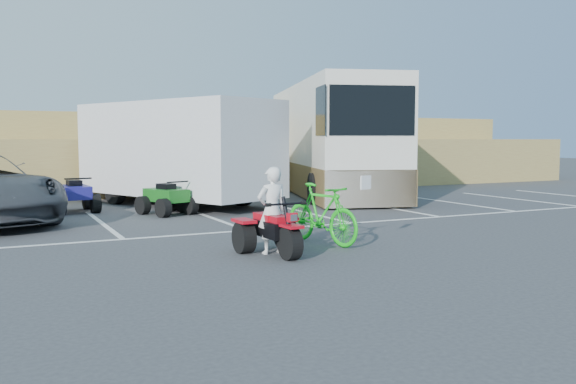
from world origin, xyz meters
name	(u,v)px	position (x,y,z in m)	size (l,w,h in m)	color
ground	(296,248)	(0.00, 0.00, 0.00)	(100.00, 100.00, 0.00)	#39393B
parking_stripes	(254,219)	(0.87, 4.07, 0.00)	(28.00, 5.16, 0.01)	white
grass_embankment	(127,153)	(0.00, 15.48, 1.42)	(40.00, 8.50, 3.10)	#9B7D46
red_trike_atv	(276,255)	(-0.62, -0.45, 0.00)	(1.12, 1.49, 0.97)	#B60A17
rider	(272,210)	(-0.63, -0.30, 0.77)	(0.56, 0.37, 1.54)	white
green_dirt_bike	(321,214)	(0.65, 0.21, 0.58)	(0.55, 1.94, 1.16)	#14BF19
cargo_trailer	(177,150)	(0.07, 8.18, 1.68)	(5.11, 7.18, 3.11)	silver
rv_motorhome	(329,148)	(6.27, 9.72, 1.70)	(5.82, 11.19, 3.91)	silver
quad_atv_blue	(75,212)	(-3.00, 7.70, 0.00)	(1.13, 1.51, 0.99)	navy
quad_atv_green	(167,215)	(-0.86, 6.01, 0.00)	(1.06, 1.43, 0.93)	#166119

